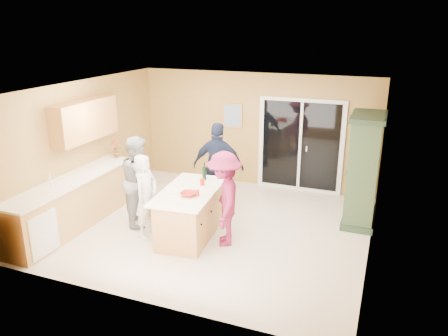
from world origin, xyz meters
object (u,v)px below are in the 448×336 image
(green_hutch, at_px, (363,171))
(woman_grey, at_px, (139,181))
(kitchen_island, at_px, (190,215))
(woman_white, at_px, (146,196))
(woman_navy, at_px, (218,166))
(woman_magenta, at_px, (224,199))

(green_hutch, xyz_separation_m, woman_grey, (-3.88, -1.52, -0.18))
(woman_grey, bearing_deg, kitchen_island, -128.75)
(green_hutch, distance_m, woman_white, 4.00)
(woman_navy, height_order, woman_magenta, woman_navy)
(woman_white, bearing_deg, green_hutch, -57.25)
(woman_navy, bearing_deg, green_hutch, -178.76)
(woman_white, bearing_deg, woman_magenta, -77.28)
(kitchen_island, height_order, woman_white, woman_white)
(woman_white, height_order, woman_magenta, woman_magenta)
(woman_grey, bearing_deg, woman_magenta, -125.30)
(kitchen_island, bearing_deg, woman_white, -167.00)
(green_hutch, relative_size, woman_magenta, 1.28)
(woman_white, distance_m, woman_navy, 1.76)
(woman_grey, height_order, woman_magenta, woman_grey)
(woman_magenta, bearing_deg, woman_white, -101.93)
(woman_navy, bearing_deg, kitchen_island, 84.38)
(woman_grey, bearing_deg, woman_navy, -72.42)
(green_hutch, bearing_deg, woman_grey, -158.66)
(kitchen_island, bearing_deg, woman_grey, 164.73)
(woman_navy, distance_m, woman_magenta, 1.53)
(woman_magenta, bearing_deg, woman_grey, -118.11)
(woman_white, bearing_deg, woman_navy, -20.58)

